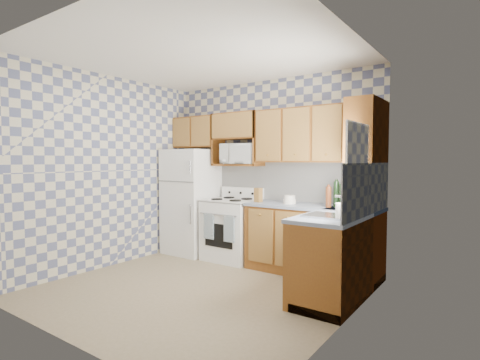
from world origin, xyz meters
name	(u,v)px	position (x,y,z in m)	size (l,w,h in m)	color
floor	(200,289)	(0.00, 0.00, 0.00)	(3.40, 3.40, 0.00)	#7B6B4C
back_wall	(270,171)	(0.00, 1.60, 1.35)	(3.40, 0.02, 2.70)	slate
right_wall	(343,178)	(1.70, 0.00, 1.35)	(0.02, 3.20, 2.70)	slate
backsplash_back	(293,182)	(0.40, 1.59, 1.20)	(2.60, 0.01, 0.56)	white
backsplash_right	(368,189)	(1.69, 0.80, 1.20)	(0.01, 1.60, 0.56)	white
refrigerator	(191,201)	(-1.27, 1.25, 0.84)	(0.75, 0.70, 1.68)	white
stove_body	(232,230)	(-0.47, 1.28, 0.45)	(0.76, 0.65, 0.90)	white
cooktop	(232,200)	(-0.47, 1.28, 0.91)	(0.76, 0.65, 0.03)	silver
backguard	(242,193)	(-0.47, 1.55, 1.00)	(0.76, 0.08, 0.17)	white
dish_towel_left	(209,226)	(-0.64, 0.93, 0.54)	(0.18, 0.03, 0.37)	navy
dish_towel_right	(229,229)	(-0.26, 0.93, 0.54)	(0.18, 0.03, 0.37)	navy
base_cabinets_back	(312,241)	(0.82, 1.30, 0.44)	(1.75, 0.60, 0.88)	brown
base_cabinets_right	(341,255)	(1.40, 0.80, 0.44)	(0.60, 1.60, 0.88)	brown
countertop_back	(312,207)	(0.82, 1.30, 0.90)	(1.77, 0.63, 0.04)	slate
countertop_right	(341,215)	(1.40, 0.80, 0.90)	(0.63, 1.60, 0.04)	slate
upper_cabinets_back	(317,135)	(0.82, 1.44, 1.85)	(1.75, 0.33, 0.74)	brown
upper_cabinets_fridge	(198,132)	(-1.29, 1.44, 1.97)	(0.82, 0.33, 0.50)	brown
upper_cabinets_right	(367,131)	(1.53, 1.25, 1.85)	(0.33, 0.70, 0.74)	brown
microwave_shelf	(238,165)	(-0.47, 1.44, 1.44)	(0.80, 0.33, 0.03)	brown
microwave	(241,154)	(-0.40, 1.41, 1.60)	(0.56, 0.38, 0.31)	white
sink	(329,216)	(1.40, 0.45, 0.93)	(0.48, 0.40, 0.03)	#B7B7BC
window	(357,166)	(1.69, 0.45, 1.45)	(0.02, 0.66, 0.86)	white
bottle_0	(336,194)	(1.16, 1.27, 1.08)	(0.07, 0.07, 0.32)	black
bottle_1	(342,196)	(1.26, 1.21, 1.07)	(0.07, 0.07, 0.30)	black
bottle_2	(349,196)	(1.31, 1.31, 1.06)	(0.07, 0.07, 0.28)	#562914
bottle_3	(328,197)	(1.09, 1.19, 1.05)	(0.07, 0.07, 0.26)	#562914
knife_block	(258,195)	(0.05, 1.20, 1.02)	(0.09, 0.09, 0.20)	brown
electric_kettle	(354,201)	(1.43, 1.16, 1.02)	(0.16, 0.16, 0.20)	white
food_containers	(289,199)	(0.51, 1.27, 0.98)	(0.17, 0.17, 0.11)	silver
soap_bottle	(338,212)	(1.56, 0.28, 1.01)	(0.06, 0.06, 0.17)	silver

